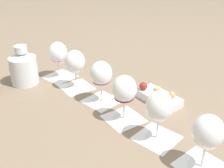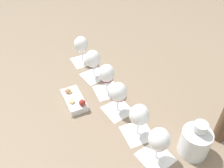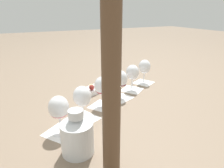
% 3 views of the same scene
% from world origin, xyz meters
% --- Properties ---
extents(ground_plane, '(8.00, 8.00, 0.00)m').
position_xyz_m(ground_plane, '(0.00, 0.00, 0.00)').
color(ground_plane, '#7F6B56').
extents(tasting_card_0, '(0.17, 0.17, 0.00)m').
position_xyz_m(tasting_card_0, '(-0.32, -0.17, 0.00)').
color(tasting_card_0, white).
rests_on(tasting_card_0, ground_plane).
extents(tasting_card_1, '(0.16, 0.16, 0.00)m').
position_xyz_m(tasting_card_1, '(-0.20, -0.11, 0.00)').
color(tasting_card_1, white).
rests_on(tasting_card_1, ground_plane).
extents(tasting_card_2, '(0.16, 0.16, 0.00)m').
position_xyz_m(tasting_card_2, '(-0.07, -0.03, 0.00)').
color(tasting_card_2, white).
rests_on(tasting_card_2, ground_plane).
extents(tasting_card_3, '(0.15, 0.15, 0.00)m').
position_xyz_m(tasting_card_3, '(0.06, 0.03, 0.00)').
color(tasting_card_3, white).
rests_on(tasting_card_3, ground_plane).
extents(tasting_card_4, '(0.17, 0.17, 0.00)m').
position_xyz_m(tasting_card_4, '(0.19, 0.10, 0.00)').
color(tasting_card_4, white).
rests_on(tasting_card_4, ground_plane).
extents(tasting_card_5, '(0.16, 0.16, 0.00)m').
position_xyz_m(tasting_card_5, '(0.33, 0.17, 0.00)').
color(tasting_card_5, white).
rests_on(tasting_card_5, ground_plane).
extents(wine_glass_0, '(0.08, 0.08, 0.16)m').
position_xyz_m(wine_glass_0, '(-0.32, -0.17, 0.11)').
color(wine_glass_0, white).
rests_on(wine_glass_0, tasting_card_0).
extents(wine_glass_1, '(0.08, 0.08, 0.16)m').
position_xyz_m(wine_glass_1, '(-0.20, -0.11, 0.11)').
color(wine_glass_1, white).
rests_on(wine_glass_1, tasting_card_1).
extents(wine_glass_2, '(0.08, 0.08, 0.16)m').
position_xyz_m(wine_glass_2, '(-0.07, -0.03, 0.11)').
color(wine_glass_2, white).
rests_on(wine_glass_2, tasting_card_2).
extents(wine_glass_3, '(0.08, 0.08, 0.16)m').
position_xyz_m(wine_glass_3, '(0.06, 0.03, 0.11)').
color(wine_glass_3, white).
rests_on(wine_glass_3, tasting_card_3).
extents(wine_glass_4, '(0.08, 0.08, 0.16)m').
position_xyz_m(wine_glass_4, '(0.19, 0.10, 0.11)').
color(wine_glass_4, white).
rests_on(wine_glass_4, tasting_card_4).
extents(wine_glass_5, '(0.08, 0.08, 0.16)m').
position_xyz_m(wine_glass_5, '(0.33, 0.17, 0.11)').
color(wine_glass_5, white).
rests_on(wine_glass_5, tasting_card_5).
extents(ceramic_vase, '(0.11, 0.11, 0.16)m').
position_xyz_m(ceramic_vase, '(-0.29, -0.31, 0.07)').
color(ceramic_vase, silver).
rests_on(ceramic_vase, ground_plane).
extents(snack_dish, '(0.19, 0.15, 0.06)m').
position_xyz_m(snack_dish, '(-0.02, 0.18, 0.02)').
color(snack_dish, silver).
rests_on(snack_dish, ground_plane).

